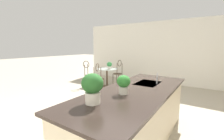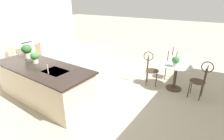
{
  "view_description": "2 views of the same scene",
  "coord_description": "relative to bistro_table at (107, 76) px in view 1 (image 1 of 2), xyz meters",
  "views": [
    {
      "loc": [
        2.51,
        1.87,
        1.63
      ],
      "look_at": [
        -0.45,
        -0.11,
        1.07
      ],
      "focal_mm": 24.3,
      "sensor_mm": 36.0,
      "label": 1
    },
    {
      "loc": [
        -3.32,
        3.01,
        2.42
      ],
      "look_at": [
        -1.33,
        0.14,
        0.96
      ],
      "focal_mm": 26.98,
      "sensor_mm": 36.0,
      "label": 2
    }
  ],
  "objects": [
    {
      "name": "sink_faucet",
      "position": [
        2.07,
        2.64,
        0.58
      ],
      "size": [
        0.02,
        0.02,
        0.22
      ],
      "primitive_type": "cylinder",
      "color": "#B2B5BA",
      "rests_on": "kitchen_island"
    },
    {
      "name": "wall_left_window",
      "position": [
        -1.94,
        1.61,
        0.9
      ],
      "size": [
        0.12,
        7.8,
        2.7
      ],
      "primitive_type": "cube",
      "color": "silver",
      "rests_on": "ground"
    },
    {
      "name": "ground_plane",
      "position": [
        2.32,
        1.61,
        -0.45
      ],
      "size": [
        40.0,
        40.0,
        0.0
      ],
      "primitive_type": "plane",
      "color": "#B2A893"
    },
    {
      "name": "chair_near_window",
      "position": [
        -0.65,
        0.14,
        0.13
      ],
      "size": [
        0.49,
        0.39,
        1.04
      ],
      "color": "#3D2D1E",
      "rests_on": "ground"
    },
    {
      "name": "potted_plant_counter_far",
      "position": [
        3.47,
        2.28,
        0.69
      ],
      "size": [
        0.27,
        0.27,
        0.38
      ],
      "color": "beige",
      "rests_on": "kitchen_island"
    },
    {
      "name": "chair_by_island",
      "position": [
        0.34,
        -0.69,
        0.13
      ],
      "size": [
        0.46,
        0.52,
        1.04
      ],
      "color": "#3D2D1E",
      "rests_on": "ground"
    },
    {
      "name": "bistro_table",
      "position": [
        0.0,
        0.0,
        0.0
      ],
      "size": [
        0.8,
        0.8,
        0.74
      ],
      "color": "#3D2D1E",
      "rests_on": "ground"
    },
    {
      "name": "kitchen_island",
      "position": [
        2.62,
        2.46,
        0.02
      ],
      "size": [
        2.8,
        1.06,
        0.92
      ],
      "color": "beige",
      "rests_on": "ground"
    },
    {
      "name": "potted_plant_on_table",
      "position": [
        0.02,
        0.14,
        0.45
      ],
      "size": [
        0.2,
        0.2,
        0.28
      ],
      "color": "beige",
      "rests_on": "bistro_table"
    },
    {
      "name": "chair_toward_desk",
      "position": [
        0.71,
        0.13,
        0.13
      ],
      "size": [
        0.52,
        0.47,
        1.04
      ],
      "color": "#3D2D1E",
      "rests_on": "ground"
    },
    {
      "name": "potted_plant_counter_near",
      "position": [
        2.92,
        2.4,
        0.64
      ],
      "size": [
        0.2,
        0.2,
        0.28
      ],
      "color": "beige",
      "rests_on": "kitchen_island"
    }
  ]
}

